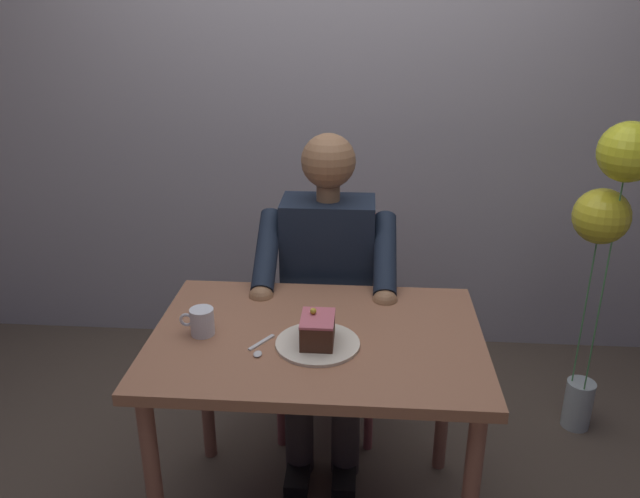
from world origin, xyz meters
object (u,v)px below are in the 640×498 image
at_px(cake_slice, 318,330).
at_px(coffee_cup, 202,321).
at_px(dessert_spoon, 259,349).
at_px(dining_table, 317,360).
at_px(balloon_display, 609,218).
at_px(chair, 329,311).
at_px(seated_person, 327,293).

relative_size(cake_slice, coffee_cup, 1.21).
bearing_deg(dessert_spoon, dining_table, -147.02).
height_order(cake_slice, balloon_display, balloon_display).
bearing_deg(chair, coffee_cup, 61.86).
relative_size(dessert_spoon, balloon_display, 0.10).
relative_size(chair, seated_person, 0.70).
relative_size(dining_table, balloon_display, 0.78).
xyz_separation_m(chair, cake_slice, (-0.01, 0.72, 0.31)).
bearing_deg(dining_table, cake_slice, 96.20).
relative_size(dining_table, cake_slice, 7.80).
distance_m(seated_person, dessert_spoon, 0.62).
relative_size(chair, balloon_display, 0.67).
height_order(dining_table, coffee_cup, coffee_cup).
bearing_deg(seated_person, dining_table, 90.00).
bearing_deg(chair, balloon_display, 176.84).
distance_m(chair, balloon_display, 1.17).
height_order(cake_slice, dessert_spoon, cake_slice).
relative_size(dining_table, seated_person, 0.82).
bearing_deg(dining_table, balloon_display, -151.04).
relative_size(cake_slice, dessert_spoon, 0.98).
xyz_separation_m(chair, coffee_cup, (0.36, 0.68, 0.30)).
xyz_separation_m(coffee_cup, balloon_display, (-1.43, -0.62, 0.17)).
bearing_deg(balloon_display, dessert_spoon, 29.52).
xyz_separation_m(chair, dessert_spoon, (0.17, 0.76, 0.26)).
bearing_deg(cake_slice, balloon_display, -148.18).
distance_m(cake_slice, dessert_spoon, 0.18).
height_order(chair, balloon_display, balloon_display).
distance_m(chair, coffee_cup, 0.83).
height_order(dining_table, chair, chair).
relative_size(dining_table, dessert_spoon, 7.62).
distance_m(chair, seated_person, 0.24).
relative_size(dining_table, chair, 1.16).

